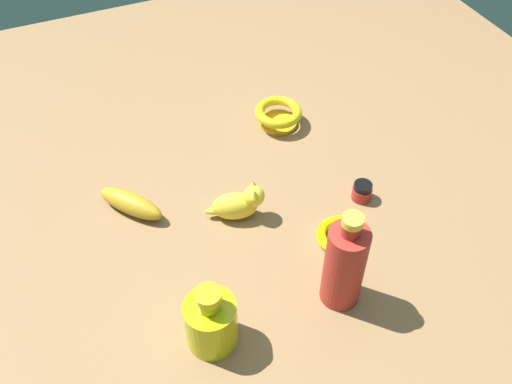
% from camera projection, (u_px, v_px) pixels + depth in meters
% --- Properties ---
extents(ground, '(2.00, 2.00, 0.00)m').
position_uv_depth(ground, '(256.00, 209.00, 1.24)').
color(ground, '#936D47').
extents(bottle_short, '(0.09, 0.09, 0.15)m').
position_uv_depth(bottle_short, '(211.00, 322.00, 0.99)').
color(bottle_short, gold).
rests_on(bottle_short, ground).
extents(banana, '(0.15, 0.14, 0.05)m').
position_uv_depth(banana, '(131.00, 204.00, 1.22)').
color(banana, gold).
rests_on(banana, ground).
extents(bangle, '(0.11, 0.11, 0.02)m').
position_uv_depth(bangle, '(342.00, 236.00, 1.18)').
color(bangle, '#F0E907').
rests_on(bangle, ground).
extents(cat_figurine, '(0.08, 0.13, 0.09)m').
position_uv_depth(cat_figurine, '(239.00, 203.00, 1.20)').
color(cat_figurine, yellow).
rests_on(cat_figurine, ground).
extents(bottle_tall, '(0.08, 0.08, 0.23)m').
position_uv_depth(bottle_tall, '(344.00, 265.00, 1.02)').
color(bottle_tall, red).
rests_on(bottle_tall, ground).
extents(bowl, '(0.12, 0.12, 0.05)m').
position_uv_depth(bowl, '(278.00, 114.00, 1.42)').
color(bowl, gold).
rests_on(bowl, ground).
extents(nail_polish_jar, '(0.04, 0.04, 0.04)m').
position_uv_depth(nail_polish_jar, '(362.00, 191.00, 1.25)').
color(nail_polish_jar, '#B52824').
rests_on(nail_polish_jar, ground).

